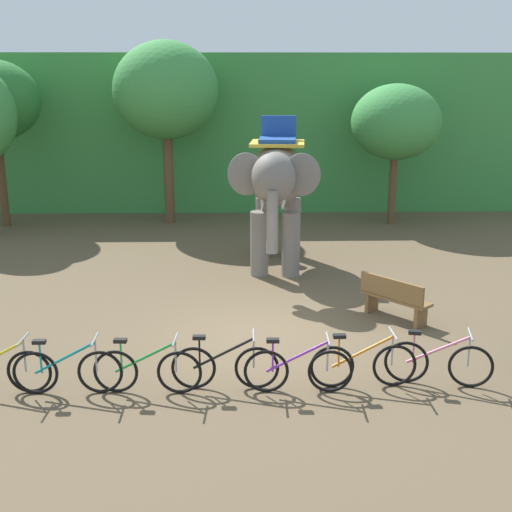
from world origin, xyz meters
name	(u,v)px	position (x,y,z in m)	size (l,w,h in m)	color
ground_plane	(263,336)	(0.00, 0.00, 0.00)	(80.00, 80.00, 0.00)	brown
foliage_hedge	(251,128)	(0.00, 14.38, 2.73)	(36.00, 6.00, 5.46)	#3D8E42
tree_center_left	(166,91)	(-2.76, 9.89, 4.26)	(3.33, 3.33, 5.81)	brown
tree_far_left	(396,122)	(4.54, 9.56, 3.29)	(2.85, 2.85, 4.49)	brown
elephant	(277,183)	(0.48, 4.43, 2.20)	(2.09, 4.21, 3.78)	slate
bike_teal	(67,371)	(-3.12, -2.28, 0.39)	(1.71, 0.52, 0.92)	black
bike_green	(147,370)	(-1.88, -2.30, 0.39)	(1.71, 0.52, 0.92)	black
bike_black	(225,366)	(-0.68, -2.18, 0.39)	(1.71, 0.52, 0.92)	black
bike_purple	(298,370)	(0.47, -2.33, 0.39)	(1.71, 0.52, 0.92)	black
bike_orange	(363,364)	(1.52, -2.16, 0.39)	(1.71, 0.52, 0.92)	black
bike_pink	(438,363)	(2.73, -2.12, 0.39)	(1.69, 0.54, 0.92)	black
wooden_bench	(394,297)	(2.67, 0.78, 0.48)	(1.30, 1.40, 0.89)	brown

